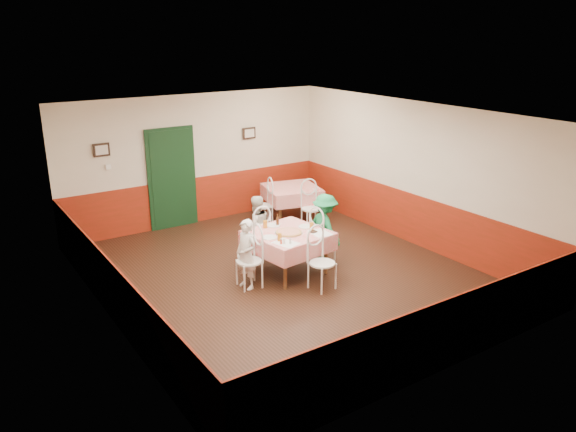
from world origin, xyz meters
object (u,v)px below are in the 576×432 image
beer_bottle (277,220)px  wallet (313,232)px  chair_second_a (263,206)px  chair_second_b (311,209)px  diner_left (247,254)px  diner_right (325,227)px  chair_far (258,236)px  glass_c (265,224)px  glass_b (312,226)px  chair_left (249,261)px  main_table (288,253)px  second_table (292,203)px  chair_right (323,237)px  diner_far (256,227)px  pizza (289,232)px  chair_near (322,263)px  glass_a (279,237)px

beer_bottle → wallet: beer_bottle is taller
chair_second_a → chair_second_b: same height
diner_left → diner_right: 1.80m
chair_far → glass_c: 0.59m
glass_b → beer_bottle: bearing=124.8°
chair_left → chair_second_b: bearing=130.7°
chair_left → chair_far: (0.73, 0.95, 0.00)m
main_table → chair_far: bearing=97.5°
second_table → beer_bottle: beer_bottle is taller
chair_right → beer_bottle: beer_bottle is taller
chair_far → chair_second_a: bearing=-123.0°
chair_second_b → diner_right: 1.70m
wallet → diner_right: bearing=27.3°
main_table → diner_far: (-0.12, 0.89, 0.23)m
chair_right → chair_far: 1.20m
glass_b → glass_c: 0.82m
chair_right → wallet: (-0.49, -0.37, 0.32)m
chair_right → diner_right: (0.05, 0.01, 0.18)m
chair_second_a → wallet: size_ratio=8.18×
pizza → diner_left: (-0.87, -0.07, -0.19)m
chair_near → diner_far: size_ratio=0.75×
chair_right → chair_near: size_ratio=1.00×
chair_second_a → beer_bottle: bearing=-10.7°
glass_a → beer_bottle: (0.39, 0.67, 0.03)m
pizza → glass_b: bearing=-11.6°
chair_right → pizza: size_ratio=2.03×
pizza → diner_right: size_ratio=0.35×
chair_near → glass_a: (-0.47, 0.56, 0.38)m
chair_far → beer_bottle: beer_bottle is taller
chair_left → beer_bottle: 1.09m
chair_left → second_table: bearing=140.8°
second_table → wallet: 2.96m
chair_left → chair_far: size_ratio=1.00×
chair_second_b → diner_right: bearing=-104.0°
main_table → chair_near: (0.11, -0.84, 0.08)m
diner_far → main_table: bearing=103.4°
chair_second_a → glass_b: bearing=1.7°
glass_a → diner_right: diner_right is taller
chair_near → pizza: chair_near is taller
main_table → glass_b: 0.62m
chair_far → glass_b: bearing=118.7°
chair_left → chair_right: 1.70m
beer_bottle → chair_far: bearing=107.7°
main_table → glass_b: glass_b is taller
chair_near → beer_bottle: 1.30m
glass_b → chair_right: bearing=29.4°
chair_near → chair_far: bearing=90.4°
beer_bottle → chair_left: bearing=-150.3°
chair_second_b → wallet: (-1.32, -1.87, 0.32)m
chair_left → chair_near: (0.95, -0.73, 0.00)m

